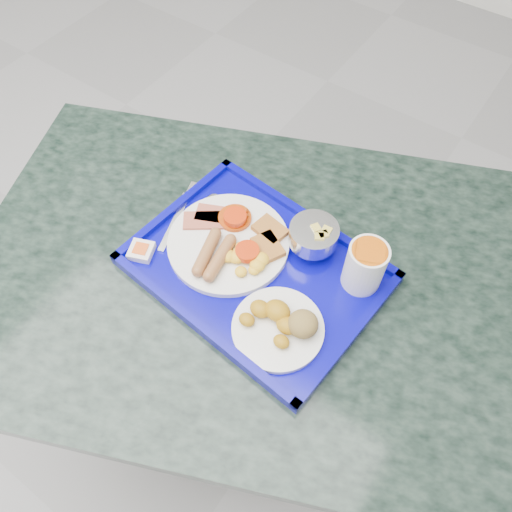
{
  "coord_description": "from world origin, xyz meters",
  "views": [
    {
      "loc": [
        0.85,
        0.18,
        1.51
      ],
      "look_at": [
        0.57,
        0.59,
        0.76
      ],
      "focal_mm": 35.0,
      "sensor_mm": 36.0,
      "label": 1
    }
  ],
  "objects": [
    {
      "name": "bread_plate",
      "position": [
        0.68,
        0.51,
        0.73
      ],
      "size": [
        0.16,
        0.16,
        0.05
      ],
      "rotation": [
        0.0,
        0.0,
        0.05
      ],
      "color": "white",
      "rests_on": "tray"
    },
    {
      "name": "jam_packet",
      "position": [
        0.37,
        0.49,
        0.72
      ],
      "size": [
        0.06,
        0.06,
        0.02
      ],
      "rotation": [
        0.0,
        0.0,
        0.38
      ],
      "color": "white",
      "rests_on": "tray"
    },
    {
      "name": "fruit_bowl",
      "position": [
        0.63,
        0.69,
        0.76
      ],
      "size": [
        0.09,
        0.09,
        0.06
      ],
      "color": "silver",
      "rests_on": "tray"
    },
    {
      "name": "juice_cup",
      "position": [
        0.74,
        0.68,
        0.77
      ],
      "size": [
        0.07,
        0.07,
        0.1
      ],
      "color": "white",
      "rests_on": "tray"
    },
    {
      "name": "knife",
      "position": [
        0.37,
        0.6,
        0.72
      ],
      "size": [
        0.07,
        0.18,
        0.0
      ],
      "primitive_type": "cube",
      "rotation": [
        0.0,
        0.0,
        0.31
      ],
      "color": "silver",
      "rests_on": "tray"
    },
    {
      "name": "table",
      "position": [
        0.57,
        0.59,
        0.52
      ],
      "size": [
        1.32,
        1.12,
        0.7
      ],
      "rotation": [
        0.0,
        0.0,
        0.39
      ],
      "color": "slate",
      "rests_on": "floor"
    },
    {
      "name": "spoon",
      "position": [
        0.39,
        0.65,
        0.72
      ],
      "size": [
        0.08,
        0.15,
        0.01
      ],
      "rotation": [
        0.0,
        0.0,
        0.43
      ],
      "color": "silver",
      "rests_on": "tray"
    },
    {
      "name": "tray",
      "position": [
        0.57,
        0.59,
        0.71
      ],
      "size": [
        0.48,
        0.37,
        0.03
      ],
      "rotation": [
        0.0,
        0.0,
        -0.09
      ],
      "color": "#05039C",
      "rests_on": "table"
    },
    {
      "name": "main_plate",
      "position": [
        0.5,
        0.6,
        0.73
      ],
      "size": [
        0.24,
        0.24,
        0.04
      ],
      "rotation": [
        0.0,
        0.0,
        0.13
      ],
      "color": "white",
      "rests_on": "tray"
    }
  ]
}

